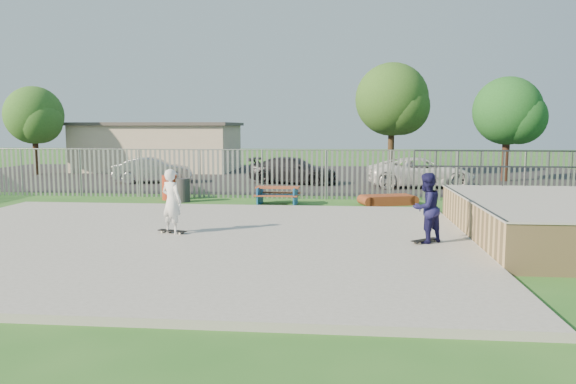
# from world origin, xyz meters

# --- Properties ---
(ground) EXTENTS (120.00, 120.00, 0.00)m
(ground) POSITION_xyz_m (0.00, 0.00, 0.00)
(ground) COLOR #286321
(ground) RESTS_ON ground
(concrete_slab) EXTENTS (15.00, 12.00, 0.15)m
(concrete_slab) POSITION_xyz_m (0.00, 0.00, 0.07)
(concrete_slab) COLOR gray
(concrete_slab) RESTS_ON ground
(quarter_pipe) EXTENTS (5.50, 7.05, 2.19)m
(quarter_pipe) POSITION_xyz_m (9.50, 1.04, 0.56)
(quarter_pipe) COLOR tan
(quarter_pipe) RESTS_ON ground
(fence) EXTENTS (26.04, 16.02, 2.00)m
(fence) POSITION_xyz_m (1.00, 4.59, 1.00)
(fence) COLOR gray
(fence) RESTS_ON ground
(picnic_table) EXTENTS (1.66, 1.38, 0.69)m
(picnic_table) POSITION_xyz_m (1.85, 7.19, 0.35)
(picnic_table) COLOR brown
(picnic_table) RESTS_ON ground
(funbox) EXTENTS (1.99, 1.42, 0.36)m
(funbox) POSITION_xyz_m (6.01, 7.61, 0.18)
(funbox) COLOR maroon
(funbox) RESTS_ON ground
(trash_bin_red) EXTENTS (0.59, 0.59, 0.99)m
(trash_bin_red) POSITION_xyz_m (-2.67, 8.22, 0.50)
(trash_bin_red) COLOR maroon
(trash_bin_red) RESTS_ON ground
(trash_bin_grey) EXTENTS (0.55, 0.55, 0.92)m
(trash_bin_grey) POSITION_xyz_m (-1.94, 7.61, 0.46)
(trash_bin_grey) COLOR #2A2A2D
(trash_bin_grey) RESTS_ON ground
(parking_lot) EXTENTS (40.00, 18.00, 0.02)m
(parking_lot) POSITION_xyz_m (0.00, 19.00, 0.01)
(parking_lot) COLOR black
(parking_lot) RESTS_ON ground
(car_silver) EXTENTS (4.22, 2.29, 1.32)m
(car_silver) POSITION_xyz_m (-5.57, 14.66, 0.68)
(car_silver) COLOR #ADACB1
(car_silver) RESTS_ON parking_lot
(car_dark) EXTENTS (4.93, 2.91, 1.34)m
(car_dark) POSITION_xyz_m (1.77, 14.99, 0.69)
(car_dark) COLOR black
(car_dark) RESTS_ON parking_lot
(car_white) EXTENTS (5.37, 2.90, 1.43)m
(car_white) POSITION_xyz_m (8.05, 13.83, 0.73)
(car_white) COLOR white
(car_white) RESTS_ON parking_lot
(building) EXTENTS (10.40, 6.40, 3.20)m
(building) POSITION_xyz_m (-8.00, 23.00, 1.61)
(building) COLOR beige
(building) RESTS_ON ground
(tree_left) EXTENTS (3.48, 3.48, 5.36)m
(tree_left) POSITION_xyz_m (-14.34, 18.82, 3.61)
(tree_left) COLOR #3B2517
(tree_left) RESTS_ON ground
(tree_mid) EXTENTS (4.38, 4.38, 6.75)m
(tree_mid) POSITION_xyz_m (7.19, 20.83, 4.55)
(tree_mid) COLOR #402E19
(tree_mid) RESTS_ON ground
(tree_right) EXTENTS (3.62, 3.62, 5.58)m
(tree_right) POSITION_xyz_m (13.00, 17.41, 3.75)
(tree_right) COLOR #3A2217
(tree_right) RESTS_ON ground
(skateboard_a) EXTENTS (0.74, 0.67, 0.08)m
(skateboard_a) POSITION_xyz_m (6.30, -0.09, 0.19)
(skateboard_a) COLOR black
(skateboard_a) RESTS_ON concrete_slab
(skateboard_b) EXTENTS (0.82, 0.43, 0.08)m
(skateboard_b) POSITION_xyz_m (-0.17, 0.49, 0.19)
(skateboard_b) COLOR black
(skateboard_b) RESTS_ON concrete_slab
(skater_navy) EXTENTS (1.05, 1.02, 1.70)m
(skater_navy) POSITION_xyz_m (6.30, -0.09, 1.00)
(skater_navy) COLOR #171645
(skater_navy) RESTS_ON concrete_slab
(skater_white) EXTENTS (0.74, 0.64, 1.70)m
(skater_white) POSITION_xyz_m (-0.17, 0.49, 1.00)
(skater_white) COLOR white
(skater_white) RESTS_ON concrete_slab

